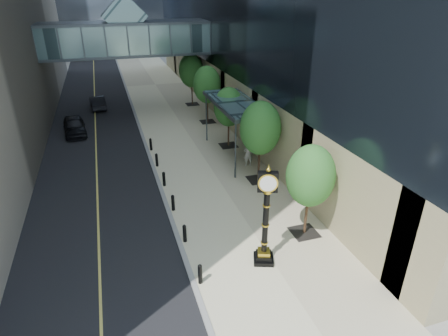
{
  "coord_description": "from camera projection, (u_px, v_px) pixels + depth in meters",
  "views": [
    {
      "loc": [
        -5.61,
        -11.57,
        11.96
      ],
      "look_at": [
        0.19,
        6.57,
        2.79
      ],
      "focal_mm": 30.0,
      "sensor_mm": 36.0,
      "label": 1
    }
  ],
  "objects": [
    {
      "name": "ground",
      "position": [
        265.0,
        286.0,
        16.66
      ],
      "size": [
        320.0,
        320.0,
        0.0
      ],
      "primitive_type": "plane",
      "color": "gray",
      "rests_on": "ground"
    },
    {
      "name": "street_trees",
      "position": [
        226.0,
        101.0,
        30.37
      ],
      "size": [
        2.72,
        28.59,
        5.58
      ],
      "color": "black",
      "rests_on": "sidewalk"
    },
    {
      "name": "entrance_canopy",
      "position": [
        236.0,
        104.0,
        27.81
      ],
      "size": [
        3.0,
        8.0,
        4.38
      ],
      "color": "#383F44",
      "rests_on": "ground"
    },
    {
      "name": "car_near",
      "position": [
        74.0,
        126.0,
        33.64
      ],
      "size": [
        2.27,
        4.68,
        1.54
      ],
      "primitive_type": "imported",
      "rotation": [
        0.0,
        0.0,
        0.1
      ],
      "color": "black",
      "rests_on": "road"
    },
    {
      "name": "car_far",
      "position": [
        98.0,
        102.0,
        40.86
      ],
      "size": [
        1.84,
        4.32,
        1.38
      ],
      "primitive_type": "imported",
      "rotation": [
        0.0,
        0.0,
        3.23
      ],
      "color": "black",
      "rests_on": "road"
    },
    {
      "name": "curb",
      "position": [
        126.0,
        87.0,
        50.14
      ],
      "size": [
        0.25,
        180.0,
        0.07
      ],
      "primitive_type": "cube",
      "color": "gray",
      "rests_on": "ground"
    },
    {
      "name": "bollard_row",
      "position": [
        168.0,
        191.0,
        23.42
      ],
      "size": [
        0.2,
        16.2,
        0.9
      ],
      "color": "black",
      "rests_on": "sidewalk"
    },
    {
      "name": "sidewalk",
      "position": [
        155.0,
        85.0,
        51.24
      ],
      "size": [
        8.0,
        180.0,
        0.06
      ],
      "primitive_type": "cube",
      "color": "beige",
      "rests_on": "ground"
    },
    {
      "name": "pedestrian",
      "position": [
        248.0,
        154.0,
        27.41
      ],
      "size": [
        0.7,
        0.47,
        1.91
      ],
      "primitive_type": "imported",
      "rotation": [
        0.0,
        0.0,
        3.13
      ],
      "color": "#A29F94",
      "rests_on": "sidewalk"
    },
    {
      "name": "road",
      "position": [
        94.0,
        89.0,
        49.05
      ],
      "size": [
        8.0,
        180.0,
        0.02
      ],
      "primitive_type": "cube",
      "color": "black",
      "rests_on": "ground"
    },
    {
      "name": "skywalk",
      "position": [
        126.0,
        36.0,
        36.51
      ],
      "size": [
        17.0,
        4.2,
        5.8
      ],
      "color": "slate",
      "rests_on": "ground"
    },
    {
      "name": "street_clock",
      "position": [
        265.0,
        223.0,
        17.15
      ],
      "size": [
        1.21,
        1.21,
        5.0
      ],
      "rotation": [
        0.0,
        0.0,
        -0.36
      ],
      "color": "black",
      "rests_on": "sidewalk"
    }
  ]
}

